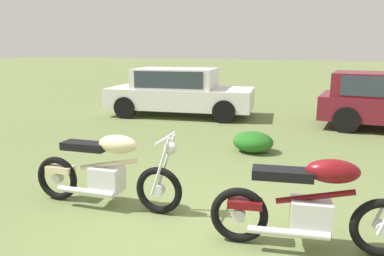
% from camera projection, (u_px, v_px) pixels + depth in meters
% --- Properties ---
extents(ground_plane, '(120.00, 120.00, 0.00)m').
position_uv_depth(ground_plane, '(196.00, 233.00, 4.20)').
color(ground_plane, olive).
extents(motorcycle_cream, '(2.10, 0.67, 1.02)m').
position_uv_depth(motorcycle_cream, '(107.00, 171.00, 4.81)').
color(motorcycle_cream, black).
rests_on(motorcycle_cream, ground).
extents(motorcycle_maroon, '(2.00, 0.79, 1.02)m').
position_uv_depth(motorcycle_maroon, '(312.00, 205.00, 3.76)').
color(motorcycle_maroon, black).
rests_on(motorcycle_maroon, ground).
extents(car_white, '(4.56, 2.45, 1.43)m').
position_uv_depth(car_white, '(178.00, 90.00, 11.29)').
color(car_white, silver).
rests_on(car_white, ground).
extents(shrub_low, '(0.81, 0.70, 0.41)m').
position_uv_depth(shrub_low, '(253.00, 142.00, 7.42)').
color(shrub_low, '#23651E').
rests_on(shrub_low, ground).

